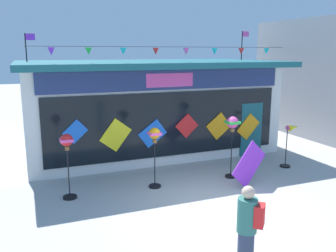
% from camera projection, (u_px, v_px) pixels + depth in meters
% --- Properties ---
extents(ground_plane, '(80.00, 80.00, 0.00)m').
position_uv_depth(ground_plane, '(215.00, 203.00, 9.34)').
color(ground_plane, '#ADAAA5').
extents(kite_shop_building, '(9.56, 5.63, 4.72)m').
position_uv_depth(kite_shop_building, '(147.00, 105.00, 14.28)').
color(kite_shop_building, silver).
rests_on(kite_shop_building, ground_plane).
extents(wind_spinner_far_left, '(0.37, 0.37, 1.77)m').
position_uv_depth(wind_spinner_far_left, '(67.00, 150.00, 9.39)').
color(wind_spinner_far_left, black).
rests_on(wind_spinner_far_left, ground_plane).
extents(wind_spinner_left, '(0.35, 0.35, 1.77)m').
position_uv_depth(wind_spinner_left, '(155.00, 142.00, 10.18)').
color(wind_spinner_left, black).
rests_on(wind_spinner_left, ground_plane).
extents(wind_spinner_center_left, '(0.37, 0.37, 1.94)m').
position_uv_depth(wind_spinner_center_left, '(232.00, 129.00, 10.97)').
color(wind_spinner_center_left, black).
rests_on(wind_spinner_center_left, ground_plane).
extents(wind_spinner_center_right, '(0.69, 0.34, 1.46)m').
position_uv_depth(wind_spinner_center_right, '(291.00, 138.00, 12.15)').
color(wind_spinner_center_right, black).
rests_on(wind_spinner_center_right, ground_plane).
extents(person_near_camera, '(0.46, 0.46, 1.68)m').
position_uv_depth(person_near_camera, '(248.00, 230.00, 6.10)').
color(person_near_camera, '#333D56').
rests_on(person_near_camera, ground_plane).
extents(display_kite_on_ground, '(1.33, 0.33, 1.33)m').
position_uv_depth(display_kite_on_ground, '(249.00, 164.00, 10.42)').
color(display_kite_on_ground, purple).
rests_on(display_kite_on_ground, ground_plane).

